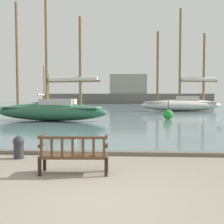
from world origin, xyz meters
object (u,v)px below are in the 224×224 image
sailboat_outer_port (51,108)px  channel_buoy (168,114)px  sailboat_mid_port (44,104)px  sailboat_nearest_port (182,102)px  park_bench (74,154)px  mooring_bollard (19,146)px

sailboat_outer_port → channel_buoy: (8.57, 1.59, -0.50)m
sailboat_mid_port → sailboat_nearest_port: (19.44, -8.77, 0.41)m
park_bench → mooring_bollard: size_ratio=2.42×
mooring_bollard → channel_buoy: 14.70m
mooring_bollard → channel_buoy: channel_buoy is taller
park_bench → channel_buoy: bearing=74.1°
sailboat_outer_port → mooring_bollard: size_ratio=15.39×
sailboat_outer_port → sailboat_nearest_port: bearing=49.6°
channel_buoy → sailboat_outer_port: bearing=-169.5°
sailboat_outer_port → mooring_bollard: (2.38, -11.74, -0.59)m
channel_buoy → park_bench: bearing=-105.9°
park_bench → channel_buoy: size_ratio=1.11×
park_bench → sailboat_outer_port: size_ratio=0.16×
mooring_bollard → sailboat_mid_port: bearing=106.0°
park_bench → sailboat_outer_port: (-4.33, 13.27, 0.49)m
park_bench → sailboat_mid_port: (-11.85, 36.07, 0.24)m
park_bench → mooring_bollard: 2.48m
sailboat_mid_port → sailboat_nearest_port: sailboat_nearest_port is taller
sailboat_outer_port → park_bench: bearing=-71.9°
park_bench → sailboat_mid_port: size_ratio=0.25×
park_bench → mooring_bollard: (-1.95, 1.53, -0.10)m
park_bench → channel_buoy: 15.45m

